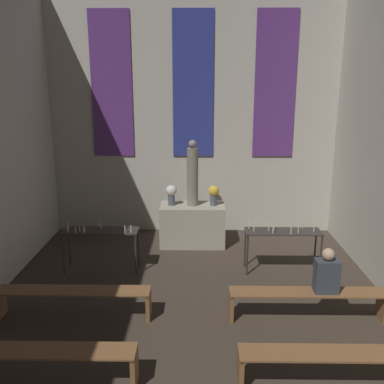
# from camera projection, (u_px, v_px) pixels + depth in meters

# --- Properties ---
(wall_back) EXTENTS (7.03, 0.16, 5.94)m
(wall_back) POSITION_uv_depth(u_px,v_px,m) (193.00, 109.00, 10.12)
(wall_back) COLOR beige
(wall_back) RESTS_ON ground_plane
(altar) EXTENTS (1.46, 0.75, 0.94)m
(altar) POSITION_uv_depth(u_px,v_px,m) (193.00, 225.00, 9.77)
(altar) COLOR #ADA38E
(altar) RESTS_ON ground_plane
(statue) EXTENTS (0.25, 0.25, 1.47)m
(statue) POSITION_uv_depth(u_px,v_px,m) (193.00, 175.00, 9.47)
(statue) COLOR gray
(statue) RESTS_ON altar
(flower_vase_left) EXTENTS (0.24, 0.24, 0.46)m
(flower_vase_left) POSITION_uv_depth(u_px,v_px,m) (171.00, 193.00, 9.59)
(flower_vase_left) COLOR #4C5666
(flower_vase_left) RESTS_ON altar
(flower_vase_right) EXTENTS (0.24, 0.24, 0.46)m
(flower_vase_right) POSITION_uv_depth(u_px,v_px,m) (214.00, 194.00, 9.57)
(flower_vase_right) COLOR #4C5666
(flower_vase_right) RESTS_ON altar
(candle_rack_left) EXTENTS (1.47, 0.46, 1.03)m
(candle_rack_left) POSITION_uv_depth(u_px,v_px,m) (100.00, 235.00, 8.37)
(candle_rack_left) COLOR #332D28
(candle_rack_left) RESTS_ON ground_plane
(candle_rack_right) EXTENTS (1.47, 0.46, 1.04)m
(candle_rack_right) POSITION_uv_depth(u_px,v_px,m) (283.00, 236.00, 8.32)
(candle_rack_right) COLOR #332D28
(candle_rack_right) RESTS_ON ground_plane
(pew_third_left) EXTENTS (2.43, 0.36, 0.47)m
(pew_third_left) POSITION_uv_depth(u_px,v_px,m) (38.00, 358.00, 5.26)
(pew_third_left) COLOR brown
(pew_third_left) RESTS_ON ground_plane
(pew_third_right) EXTENTS (2.43, 0.36, 0.47)m
(pew_third_right) POSITION_uv_depth(u_px,v_px,m) (338.00, 361.00, 5.20)
(pew_third_right) COLOR brown
(pew_third_right) RESTS_ON ground_plane
(pew_back_left) EXTENTS (2.43, 0.36, 0.47)m
(pew_back_left) POSITION_uv_depth(u_px,v_px,m) (74.00, 297.00, 6.75)
(pew_back_left) COLOR brown
(pew_back_left) RESTS_ON ground_plane
(pew_back_right) EXTENTS (2.43, 0.36, 0.47)m
(pew_back_right) POSITION_uv_depth(u_px,v_px,m) (307.00, 298.00, 6.70)
(pew_back_right) COLOR brown
(pew_back_right) RESTS_ON ground_plane
(person_seated) EXTENTS (0.36, 0.24, 0.72)m
(person_seated) POSITION_uv_depth(u_px,v_px,m) (327.00, 273.00, 6.59)
(person_seated) COLOR #383D47
(person_seated) RESTS_ON pew_back_right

